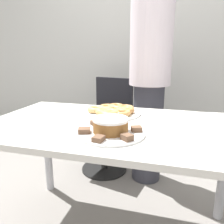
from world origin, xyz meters
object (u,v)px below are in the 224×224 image
object	(u,v)px
person_standing	(150,77)
frosted_cake	(111,125)
office_chair_left	(107,127)
plate_donuts	(113,113)
plate_cake	(111,133)

from	to	relation	value
person_standing	frosted_cake	bearing A→B (deg)	-95.53
office_chair_left	plate_donuts	world-z (taller)	office_chair_left
plate_donuts	person_standing	bearing A→B (deg)	72.82
plate_donuts	frosted_cake	xyz separation A→B (m)	(0.08, -0.35, 0.04)
plate_cake	plate_donuts	size ratio (longest dim) A/B	0.94
frosted_cake	person_standing	bearing A→B (deg)	84.47
plate_donuts	office_chair_left	bearing A→B (deg)	109.77
plate_donuts	frosted_cake	size ratio (longest dim) A/B	2.08
plate_cake	plate_donuts	xyz separation A→B (m)	(-0.08, 0.35, 0.00)
plate_cake	frosted_cake	bearing A→B (deg)	180.00
plate_cake	person_standing	bearing A→B (deg)	84.47
office_chair_left	plate_cake	bearing A→B (deg)	-59.70
office_chair_left	plate_donuts	size ratio (longest dim) A/B	2.54
person_standing	plate_cake	distance (m)	0.92
person_standing	plate_cake	bearing A→B (deg)	-95.53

